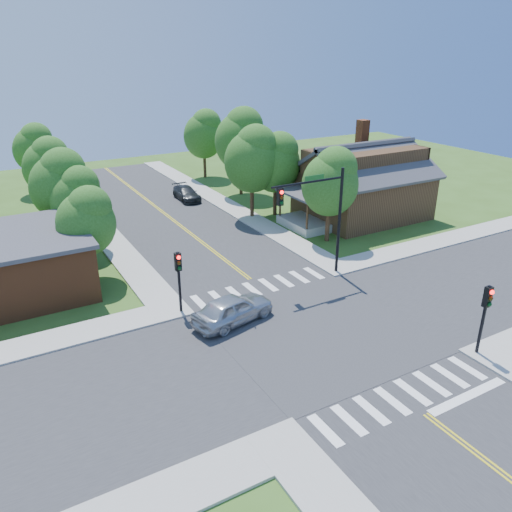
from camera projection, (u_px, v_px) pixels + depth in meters
ground at (318, 332)px, 26.77m from camera, size 100.00×100.00×0.00m
road_ns at (318, 332)px, 26.76m from camera, size 10.00×90.00×0.04m
road_ew at (318, 332)px, 26.76m from camera, size 90.00×10.00×0.04m
intersection_patch at (318, 332)px, 26.77m from camera, size 10.20×10.20×0.06m
sidewalk_ne at (354, 210)px, 46.63m from camera, size 40.00×40.00×0.14m
crosswalk_north at (260, 287)px, 31.71m from camera, size 8.85×2.00×0.01m
crosswalk_south at (403, 396)px, 21.79m from camera, size 8.85×2.00×0.01m
centerline at (318, 331)px, 26.75m from camera, size 0.30×90.00×0.01m
stop_bar at (468, 397)px, 21.84m from camera, size 4.60×0.45×0.09m
signal_mast_ne at (319, 208)px, 31.15m from camera, size 5.30×0.42×7.20m
signal_pole_se at (486, 307)px, 23.80m from camera, size 0.34×0.42×3.80m
signal_pole_nw at (179, 271)px, 27.64m from camera, size 0.34×0.42×3.80m
house_ne at (363, 180)px, 43.78m from camera, size 13.05×8.80×7.11m
tree_e_a at (332, 180)px, 37.46m from camera, size 4.37×4.16×7.44m
tree_e_b at (277, 161)px, 43.56m from camera, size 4.41×4.19×7.50m
tree_e_c at (241, 138)px, 49.54m from camera, size 5.20×4.94×8.84m
tree_e_d at (204, 133)px, 56.53m from camera, size 4.58×4.36×7.79m
tree_w_a at (87, 219)px, 31.34m from camera, size 3.71×3.52×6.30m
tree_w_b at (61, 183)px, 36.52m from camera, size 4.43×4.21×7.54m
tree_w_c at (49, 165)px, 43.10m from camera, size 4.23×4.02×7.20m
tree_w_d at (35, 147)px, 50.58m from camera, size 4.23×4.02×7.19m
tree_house at (253, 157)px, 42.68m from camera, size 4.83×4.59×8.21m
tree_bldg at (78, 196)px, 35.86m from camera, size 3.79×3.60×6.45m
car_silver at (233, 309)px, 27.41m from camera, size 3.97×5.62×1.64m
car_dgrey at (187, 194)px, 49.53m from camera, size 2.17×4.60×1.29m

